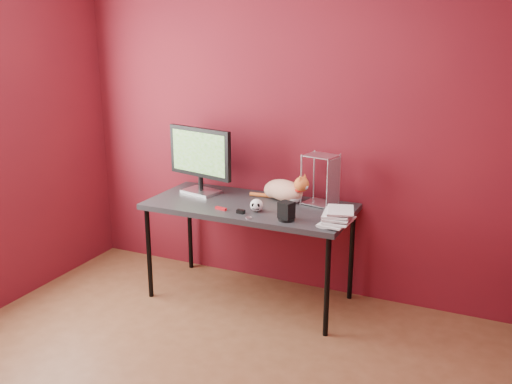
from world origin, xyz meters
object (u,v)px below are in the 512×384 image
at_px(monitor, 200,157).
at_px(cat, 284,190).
at_px(speaker, 286,212).
at_px(desk, 250,210).
at_px(book_stack, 328,136).
at_px(skull_mug, 257,205).

xyz_separation_m(monitor, cat, (0.67, 0.08, -0.21)).
bearing_deg(speaker, cat, 130.72).
xyz_separation_m(desk, cat, (0.20, 0.18, 0.13)).
xyz_separation_m(desk, speaker, (0.38, -0.23, 0.11)).
bearing_deg(monitor, cat, 19.53).
xyz_separation_m(cat, speaker, (0.18, -0.41, -0.02)).
distance_m(speaker, book_stack, 0.58).
bearing_deg(book_stack, monitor, 166.29).
bearing_deg(cat, book_stack, -19.34).
bearing_deg(book_stack, skull_mug, 177.52).
relative_size(desk, cat, 3.04).
height_order(monitor, book_stack, book_stack).
height_order(desk, monitor, monitor).
distance_m(desk, book_stack, 0.90).
distance_m(cat, speaker, 0.45).
xyz_separation_m(cat, book_stack, (0.43, -0.35, 0.50)).
bearing_deg(desk, monitor, 167.14).
height_order(desk, speaker, speaker).
xyz_separation_m(skull_mug, book_stack, (0.51, -0.02, 0.53)).
bearing_deg(speaker, book_stack, 32.41).
relative_size(speaker, book_stack, 0.11).
relative_size(monitor, book_stack, 0.51).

